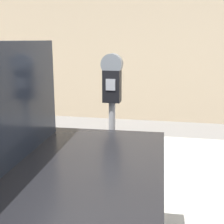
{
  "coord_description": "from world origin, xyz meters",
  "views": [
    {
      "loc": [
        0.76,
        -1.7,
        1.79
      ],
      "look_at": [
        0.23,
        0.96,
        1.16
      ],
      "focal_mm": 50.0,
      "sensor_mm": 36.0,
      "label": 1
    }
  ],
  "objects": [
    {
      "name": "parking_meter",
      "position": [
        0.23,
        0.96,
        1.22
      ],
      "size": [
        0.18,
        0.13,
        1.55
      ],
      "color": "gray",
      "rests_on": "sidewalk"
    },
    {
      "name": "sidewalk",
      "position": [
        0.0,
        2.2,
        0.06
      ],
      "size": [
        24.0,
        2.8,
        0.13
      ],
      "color": "#ADAAA3",
      "rests_on": "ground_plane"
    }
  ]
}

